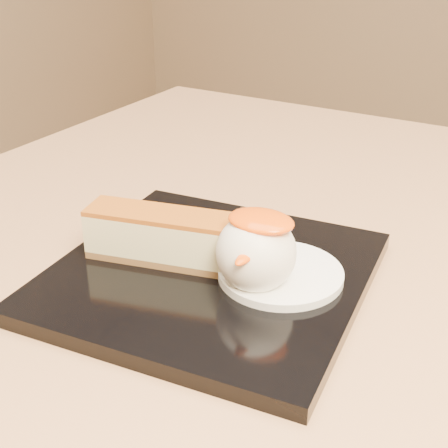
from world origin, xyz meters
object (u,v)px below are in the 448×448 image
Objects in this scene: table at (301,403)px; dessert_plate at (210,275)px; cheesecake at (166,237)px; ice_cream_scoop at (256,253)px.

dessert_plate is at bearing -123.20° from table.
dessert_plate is 1.76× the size of cheesecake.
dessert_plate is (-0.05, -0.08, 0.16)m from table.
table is 0.18m from dessert_plate.
table is at bearing 83.40° from ice_cream_scoop.
cheesecake reaches higher than table.
dessert_plate is 0.05m from ice_cream_scoop.
ice_cream_scoop is (0.04, -0.00, 0.03)m from dessert_plate.
dessert_plate is 0.04m from cheesecake.
ice_cream_scoop is (-0.01, -0.08, 0.19)m from table.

